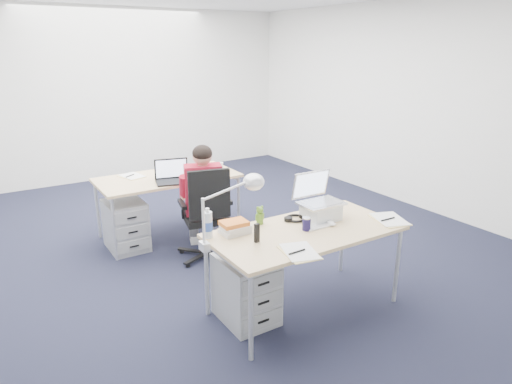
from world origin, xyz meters
TOP-DOWN VIEW (x-y plane):
  - floor at (0.00, 0.00)m, footprint 7.00×7.00m
  - room at (0.00, 0.00)m, footprint 6.02×7.02m
  - desk_near at (0.00, -1.56)m, footprint 1.60×0.80m
  - desk_far at (-0.35, 0.59)m, footprint 1.60×0.80m
  - office_chair at (-0.27, -0.23)m, footprint 0.78×0.78m
  - seated_person at (-0.22, -0.06)m, footprint 0.53×0.73m
  - drawer_pedestal_near at (-0.51, -1.44)m, footprint 0.40×0.50m
  - drawer_pedestal_far at (-0.92, 0.48)m, footprint 0.40×0.50m
  - silver_laptop at (0.26, -1.43)m, footprint 0.38×0.30m
  - wireless_keyboard at (0.15, -1.55)m, footprint 0.28×0.12m
  - computer_mouse at (0.24, -1.59)m, footprint 0.09×0.12m
  - headphones at (0.07, -1.32)m, footprint 0.24×0.19m
  - can_koozie at (0.00, -1.56)m, footprint 0.07×0.07m
  - water_bottle at (-0.75, -1.26)m, footprint 0.10×0.10m
  - bear_figurine at (-0.25, -1.24)m, footprint 0.10×0.09m
  - book_stack at (-0.53, -1.30)m, footprint 0.24×0.19m
  - cordless_phone at (-0.47, -1.55)m, footprint 0.04×0.03m
  - papers_left at (-0.32, -1.88)m, footprint 0.30×0.37m
  - papers_right at (0.75, -1.78)m, footprint 0.33×0.39m
  - sunglasses at (0.55, -1.30)m, footprint 0.11×0.06m
  - desk_lamp at (-0.72, -1.47)m, footprint 0.50×0.24m
  - dark_laptop at (-0.40, 0.31)m, footprint 0.45×0.44m
  - far_cup at (0.32, 0.53)m, footprint 0.07×0.07m
  - far_papers at (-0.71, 0.80)m, footprint 0.27×0.33m

SIDE VIEW (x-z plane):
  - floor at x=0.00m, z-range 0.00..0.00m
  - drawer_pedestal_near at x=-0.51m, z-range 0.00..0.55m
  - drawer_pedestal_far at x=-0.92m, z-range 0.00..0.55m
  - office_chair at x=-0.27m, z-range -0.22..0.80m
  - seated_person at x=-0.22m, z-range 0.00..1.22m
  - desk_near at x=0.00m, z-range 0.32..1.05m
  - desk_far at x=-0.35m, z-range 0.32..1.05m
  - far_papers at x=-0.71m, z-range 0.73..0.74m
  - papers_left at x=-0.32m, z-range 0.73..0.74m
  - papers_right at x=0.75m, z-range 0.73..0.74m
  - wireless_keyboard at x=0.15m, z-range 0.73..0.74m
  - sunglasses at x=0.55m, z-range 0.73..0.76m
  - computer_mouse at x=0.24m, z-range 0.73..0.77m
  - headphones at x=0.07m, z-range 0.73..0.77m
  - far_cup at x=0.32m, z-range 0.73..0.82m
  - book_stack at x=-0.53m, z-range 0.73..0.83m
  - can_koozie at x=0.00m, z-range 0.73..0.84m
  - cordless_phone at x=-0.47m, z-range 0.73..0.88m
  - bear_figurine at x=-0.25m, z-range 0.73..0.89m
  - water_bottle at x=-0.75m, z-range 0.73..0.97m
  - dark_laptop at x=-0.40m, z-range 0.73..1.00m
  - silver_laptop at x=0.26m, z-range 0.73..1.13m
  - desk_lamp at x=-0.72m, z-range 0.73..1.28m
  - room at x=0.00m, z-range 0.31..3.12m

